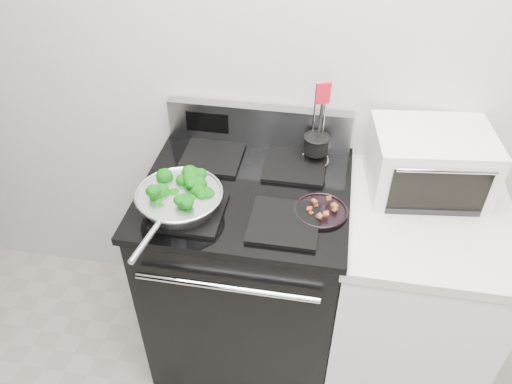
% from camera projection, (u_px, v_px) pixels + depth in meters
% --- Properties ---
extents(back_wall, '(4.00, 0.02, 2.70)m').
position_uv_depth(back_wall, '(340.00, 57.00, 1.85)').
color(back_wall, beige).
rests_on(back_wall, ground).
extents(gas_range, '(0.79, 0.69, 1.13)m').
position_uv_depth(gas_range, '(247.00, 270.00, 2.19)').
color(gas_range, black).
rests_on(gas_range, floor).
extents(counter, '(0.62, 0.68, 0.92)m').
position_uv_depth(counter, '(406.00, 296.00, 2.11)').
color(counter, white).
rests_on(counter, floor).
extents(skillet, '(0.31, 0.49, 0.07)m').
position_uv_depth(skillet, '(179.00, 199.00, 1.76)').
color(skillet, silver).
rests_on(skillet, gas_range).
extents(broccoli_pile, '(0.24, 0.24, 0.08)m').
position_uv_depth(broccoli_pile, '(179.00, 195.00, 1.75)').
color(broccoli_pile, '#043106').
rests_on(broccoli_pile, skillet).
extents(bacon_plate, '(0.19, 0.19, 0.04)m').
position_uv_depth(bacon_plate, '(321.00, 209.00, 1.77)').
color(bacon_plate, black).
rests_on(bacon_plate, gas_range).
extents(utensil_holder, '(0.12, 0.12, 0.36)m').
position_uv_depth(utensil_holder, '(316.00, 148.00, 1.98)').
color(utensil_holder, silver).
rests_on(utensil_holder, gas_range).
extents(toaster_oven, '(0.46, 0.37, 0.25)m').
position_uv_depth(toaster_oven, '(429.00, 162.00, 1.86)').
color(toaster_oven, white).
rests_on(toaster_oven, counter).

